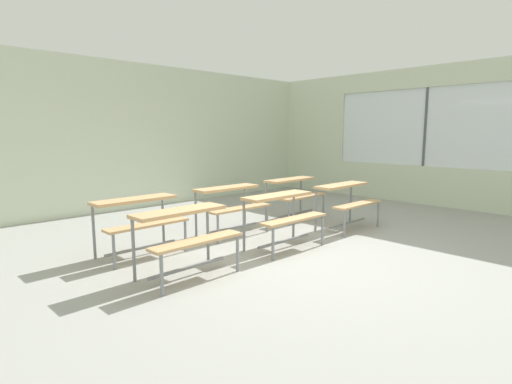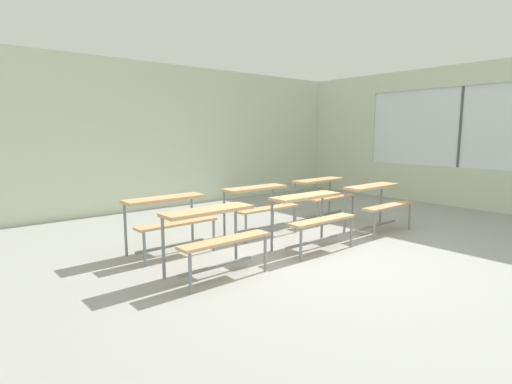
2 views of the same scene
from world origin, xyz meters
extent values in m
cube|color=#9E9E99|center=(0.00, 0.00, -0.03)|extent=(10.00, 9.00, 0.05)
cube|color=beige|center=(0.00, 4.50, 1.50)|extent=(10.00, 0.12, 3.00)
cube|color=beige|center=(5.00, 0.00, 0.42)|extent=(0.12, 9.00, 0.85)
cube|color=beige|center=(5.00, 0.00, 2.77)|extent=(0.12, 9.00, 0.45)
cube|color=beige|center=(5.00, 3.55, 1.70)|extent=(0.12, 1.90, 1.70)
cube|color=white|center=(5.00, 0.50, 1.70)|extent=(0.02, 4.20, 1.70)
cube|color=#4C5156|center=(5.00, 0.50, 1.70)|extent=(0.06, 0.05, 1.70)
cube|color=tan|center=(-1.39, 0.45, 0.72)|extent=(1.11, 0.34, 0.04)
cube|color=tan|center=(-1.38, 0.13, 0.44)|extent=(1.10, 0.24, 0.03)
cylinder|color=gray|center=(-1.89, 0.58, 0.36)|extent=(0.04, 0.04, 0.72)
cylinder|color=gray|center=(-0.89, 0.59, 0.36)|extent=(0.04, 0.04, 0.72)
cylinder|color=gray|center=(-1.88, 0.03, 0.22)|extent=(0.04, 0.04, 0.44)
cylinder|color=gray|center=(-0.88, 0.04, 0.22)|extent=(0.04, 0.04, 0.44)
cube|color=gray|center=(-1.39, 0.31, 0.10)|extent=(1.00, 0.05, 0.03)
cube|color=tan|center=(0.21, 0.44, 0.72)|extent=(1.10, 0.34, 0.04)
cube|color=tan|center=(0.20, 0.12, 0.44)|extent=(1.10, 0.24, 0.03)
cylinder|color=gray|center=(-0.29, 0.59, 0.36)|extent=(0.04, 0.04, 0.72)
cylinder|color=gray|center=(0.71, 0.57, 0.36)|extent=(0.04, 0.04, 0.72)
cylinder|color=gray|center=(-0.30, 0.04, 0.22)|extent=(0.04, 0.04, 0.44)
cylinder|color=gray|center=(0.70, 0.02, 0.22)|extent=(0.04, 0.04, 0.44)
cube|color=gray|center=(0.20, 0.30, 0.10)|extent=(1.00, 0.05, 0.03)
cube|color=tan|center=(1.78, 0.45, 0.72)|extent=(1.10, 0.32, 0.04)
cube|color=tan|center=(1.78, 0.13, 0.44)|extent=(1.10, 0.22, 0.03)
cylinder|color=gray|center=(1.28, 0.59, 0.36)|extent=(0.04, 0.04, 0.72)
cylinder|color=gray|center=(2.28, 0.59, 0.36)|extent=(0.04, 0.04, 0.72)
cylinder|color=gray|center=(1.28, 0.04, 0.22)|extent=(0.04, 0.04, 0.44)
cylinder|color=gray|center=(2.28, 0.04, 0.22)|extent=(0.04, 0.04, 0.44)
cube|color=gray|center=(1.78, 0.31, 0.10)|extent=(1.00, 0.03, 0.03)
cube|color=tan|center=(-1.39, 1.51, 0.72)|extent=(1.10, 0.33, 0.04)
cube|color=tan|center=(-1.38, 1.19, 0.44)|extent=(1.10, 0.23, 0.03)
cylinder|color=gray|center=(-1.89, 1.64, 0.36)|extent=(0.04, 0.04, 0.72)
cylinder|color=gray|center=(-0.89, 1.66, 0.36)|extent=(0.04, 0.04, 0.72)
cylinder|color=gray|center=(-1.88, 1.10, 0.22)|extent=(0.04, 0.04, 0.44)
cylinder|color=gray|center=(-0.88, 1.11, 0.22)|extent=(0.04, 0.04, 0.44)
cube|color=gray|center=(-1.38, 1.37, 0.10)|extent=(1.00, 0.04, 0.03)
cube|color=tan|center=(0.19, 1.52, 0.72)|extent=(1.10, 0.34, 0.04)
cube|color=tan|center=(0.18, 1.20, 0.44)|extent=(1.10, 0.24, 0.03)
cylinder|color=gray|center=(-0.31, 1.67, 0.36)|extent=(0.04, 0.04, 0.72)
cylinder|color=gray|center=(0.69, 1.65, 0.36)|extent=(0.04, 0.04, 0.72)
cylinder|color=gray|center=(-0.32, 1.12, 0.22)|extent=(0.04, 0.04, 0.44)
cylinder|color=gray|center=(0.68, 1.10, 0.22)|extent=(0.04, 0.04, 0.44)
cube|color=gray|center=(0.18, 1.38, 0.10)|extent=(1.00, 0.05, 0.03)
cube|color=tan|center=(1.75, 1.57, 0.72)|extent=(1.11, 0.34, 0.04)
cube|color=tan|center=(1.76, 1.25, 0.44)|extent=(1.10, 0.24, 0.03)
cylinder|color=gray|center=(1.25, 1.69, 0.36)|extent=(0.04, 0.04, 0.72)
cylinder|color=gray|center=(2.25, 1.72, 0.36)|extent=(0.04, 0.04, 0.72)
cylinder|color=gray|center=(1.26, 1.14, 0.22)|extent=(0.04, 0.04, 0.44)
cylinder|color=gray|center=(2.26, 1.17, 0.22)|extent=(0.04, 0.04, 0.44)
cube|color=gray|center=(1.75, 1.43, 0.10)|extent=(1.00, 0.05, 0.03)
camera|label=1|loc=(-3.80, -3.30, 1.60)|focal=28.00mm
camera|label=2|loc=(-3.80, -3.30, 1.60)|focal=28.00mm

